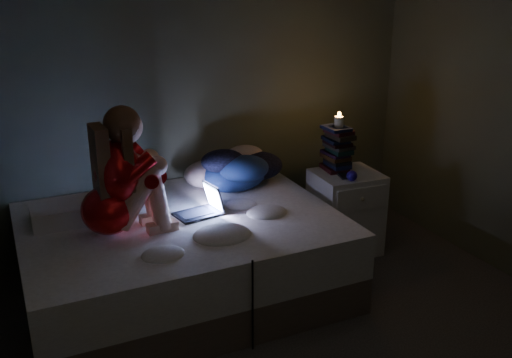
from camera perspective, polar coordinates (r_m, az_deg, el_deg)
wall_back at (r=4.56m, az=-5.49°, el=9.36°), size 3.60×0.02×2.60m
bed at (r=4.01m, az=-7.29°, el=-7.58°), size 2.05×1.54×0.56m
pillow at (r=3.99m, az=-18.31°, el=-3.17°), size 0.44×0.31×0.13m
woman at (r=3.57m, az=-14.71°, el=0.48°), size 0.52×0.35×0.82m
laptop at (r=3.89m, az=-5.84°, el=-2.13°), size 0.33×0.26×0.21m
clothes_pile at (r=4.36m, az=-2.30°, el=1.21°), size 0.59×0.50×0.33m
nightstand at (r=4.62m, az=8.81°, el=-3.25°), size 0.51×0.46×0.65m
book_stack at (r=4.50m, az=8.06°, el=3.01°), size 0.19×0.25×0.36m
candle at (r=4.45m, az=8.20°, el=5.71°), size 0.07×0.07×0.08m
phone at (r=4.42m, az=8.72°, el=0.30°), size 0.10×0.15×0.01m
blue_orb at (r=4.33m, az=9.59°, el=0.31°), size 0.08×0.08×0.08m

